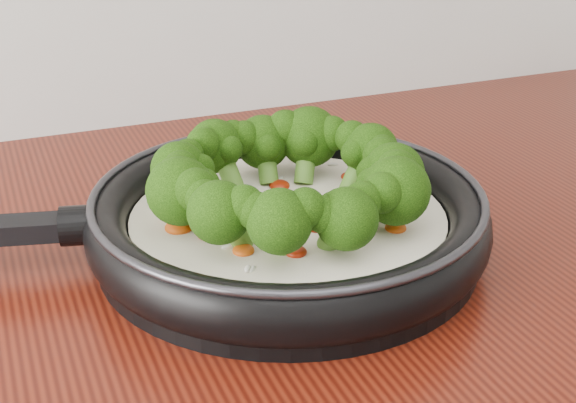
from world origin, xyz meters
name	(u,v)px	position (x,y,z in m)	size (l,w,h in m)	color
skillet	(285,210)	(0.10, 1.09, 0.94)	(0.60, 0.44, 0.11)	black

